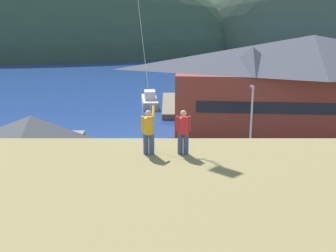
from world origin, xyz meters
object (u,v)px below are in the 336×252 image
Objects in this scene: parked_car_front_row_red at (142,219)px; person_companion at (184,131)px; parked_car_mid_row_far at (132,170)px; storage_shed_near_lot at (35,152)px; moored_boat_wharfside at (151,101)px; parking_light_pole at (252,121)px; wharf_dock at (176,105)px; parked_car_back_row_left at (289,216)px; harbor_lodge at (311,83)px; person_kite_flyer at (150,130)px.

parked_car_front_row_red is 9.49m from person_companion.
parked_car_mid_row_far is at bearing 99.09° from parked_car_front_row_red.
person_companion is at bearing -50.90° from storage_shed_near_lot.
moored_boat_wharfside reaches higher than parked_car_front_row_red.
parking_light_pole is (9.06, -22.06, 3.20)m from moored_boat_wharfside.
moored_boat_wharfside reaches higher than wharf_dock.
parked_car_front_row_red is (7.85, -6.20, -1.80)m from storage_shed_near_lot.
parked_car_back_row_left is 0.64× the size of parking_light_pole.
harbor_lodge reaches higher than parked_car_back_row_left.
moored_boat_wharfside is (-16.83, 12.36, -4.58)m from harbor_lodge.
parked_car_mid_row_far is at bearing 98.32° from person_kite_flyer.
parked_car_front_row_red is 9.29m from person_kite_flyer.
parking_light_pole is at bearing -128.69° from harbor_lodge.
moored_boat_wharfside reaches higher than parked_car_mid_row_far.
moored_boat_wharfside is 32.90m from parked_car_front_row_red.
parked_car_back_row_left is at bearing -79.29° from wharf_dock.
parked_car_mid_row_far is at bearing 143.71° from parked_car_back_row_left.
wharf_dock is 3.06× the size of parked_car_mid_row_far.
parking_light_pole is at bearing 52.99° from parked_car_front_row_red.
storage_shed_near_lot is 1.04× the size of parking_light_pole.
parked_car_back_row_left is 10.86m from parking_light_pole.
parked_car_front_row_red is at bearing -80.91° from parked_car_mid_row_far.
harbor_lodge is at bearing 62.53° from person_companion.
parking_light_pole is at bearing 16.10° from storage_shed_near_lot.
person_kite_flyer is (1.96, -13.43, 7.01)m from parked_car_mid_row_far.
moored_boat_wharfside is at bearing 91.57° from parked_car_front_row_red.
parking_light_pole is at bearing -74.84° from wharf_dock.
wharf_dock is 2.03× the size of moored_boat_wharfside.
storage_shed_near_lot is 1.07× the size of moored_boat_wharfside.
wharf_dock is at bearing 89.55° from person_companion.
wharf_dock is 38.89m from person_companion.
person_kite_flyer is at bearing -113.62° from parking_light_pole.
person_kite_flyer is (-1.62, -38.11, 7.73)m from wharf_dock.
parked_car_mid_row_far is (-1.18, 7.38, 0.00)m from parked_car_front_row_red.
wharf_dock is (-13.52, 11.54, -4.95)m from harbor_lodge.
person_companion is (-0.30, -38.11, 7.71)m from wharf_dock.
moored_boat_wharfside is at bearing 143.70° from harbor_lodge.
parked_car_mid_row_far is 2.27× the size of person_kite_flyer.
storage_shed_near_lot reaches higher than parked_car_mid_row_far.
person_kite_flyer reaches higher than parking_light_pole.
parked_car_mid_row_far is 15.28m from person_kite_flyer.
person_companion reaches higher than parked_car_back_row_left.
person_kite_flyer reaches higher than wharf_dock.
storage_shed_near_lot is 16.70m from parking_light_pole.
wharf_dock is 6.95× the size of person_kite_flyer.
person_kite_flyer is 1.07× the size of person_companion.
parked_car_front_row_red is at bearing -177.65° from parked_car_back_row_left.
parked_car_front_row_red is 8.41m from parked_car_back_row_left.
harbor_lodge is at bearing 51.31° from parking_light_pole.
harbor_lodge is 2.26× the size of wharf_dock.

